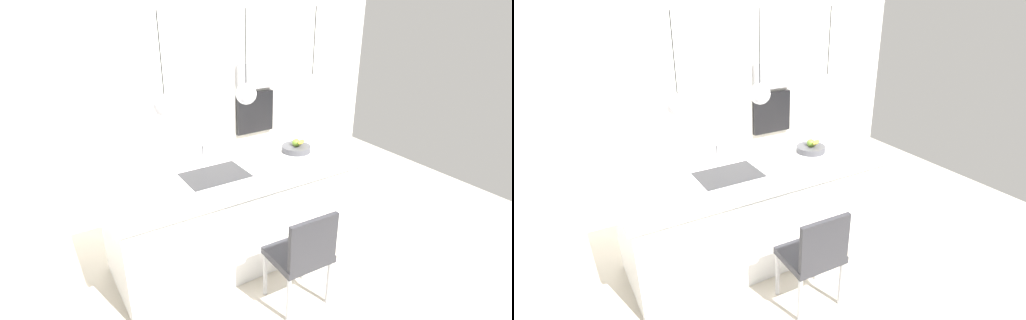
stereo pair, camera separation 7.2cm
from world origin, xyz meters
TOP-DOWN VIEW (x-y plane):
  - floor at (0.00, 0.00)m, footprint 6.60×6.60m
  - back_wall at (0.00, 1.65)m, footprint 6.00×0.10m
  - kitchen_island at (0.00, 0.00)m, footprint 2.61×0.92m
  - sink_basin at (-0.33, 0.00)m, footprint 0.56×0.40m
  - faucet at (-0.33, 0.21)m, footprint 0.02×0.17m
  - fruit_bowl at (0.63, 0.07)m, footprint 0.29×0.29m
  - microwave at (1.05, 1.58)m, footprint 0.54×0.08m
  - oven at (1.05, 1.58)m, footprint 0.56×0.08m
  - chair_near at (-0.01, -0.87)m, footprint 0.47×0.42m
  - pendant_light_left at (-0.72, 0.00)m, footprint 0.18×0.18m
  - pendant_light_center at (0.00, 0.00)m, footprint 0.18×0.18m
  - pendant_light_right at (0.72, 0.00)m, footprint 0.18×0.18m

SIDE VIEW (x-z plane):
  - floor at x=0.00m, z-range 0.00..0.00m
  - kitchen_island at x=0.00m, z-range 0.00..0.92m
  - chair_near at x=-0.01m, z-range 0.06..0.94m
  - oven at x=1.05m, z-range 0.60..1.16m
  - sink_basin at x=-0.33m, z-range 0.90..0.92m
  - fruit_bowl at x=0.63m, z-range 0.88..1.03m
  - faucet at x=-0.33m, z-range 0.95..1.17m
  - back_wall at x=0.00m, z-range 0.00..2.60m
  - microwave at x=1.05m, z-range 1.21..1.55m
  - pendant_light_left at x=-0.72m, z-range 1.22..2.00m
  - pendant_light_center at x=0.00m, z-range 1.22..2.00m
  - pendant_light_right at x=0.72m, z-range 1.22..2.00m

